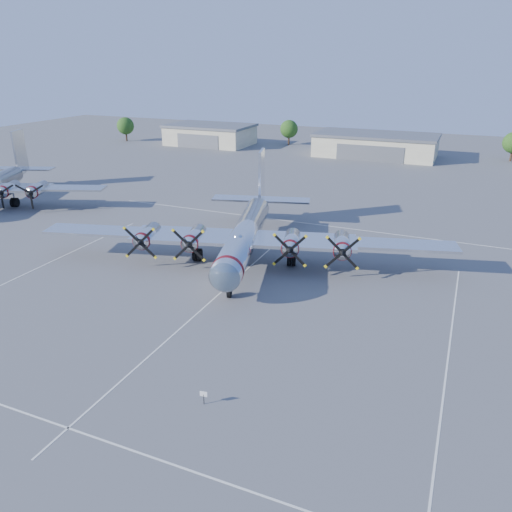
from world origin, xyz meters
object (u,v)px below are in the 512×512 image
at_px(tree_far_west, 125,126).
at_px(info_placard, 204,395).
at_px(tree_west, 289,129).
at_px(main_bomber_b29, 247,257).
at_px(hangar_west, 210,134).
at_px(hangar_center, 376,145).

distance_m(tree_far_west, info_placard, 121.82).
xyz_separation_m(tree_west, info_placard, (31.89, -106.43, -3.50)).
bearing_deg(main_bomber_b29, tree_west, 91.02).
xyz_separation_m(hangar_west, info_placard, (51.89, -98.39, -1.99)).
xyz_separation_m(tree_far_west, tree_west, (45.00, 12.00, 0.00)).
relative_size(tree_far_west, info_placard, 6.46).
bearing_deg(info_placard, hangar_center, 85.52).
bearing_deg(hangar_west, tree_far_west, -170.99).
xyz_separation_m(main_bomber_b29, info_placard, (8.52, -26.17, 0.72)).
xyz_separation_m(hangar_west, hangar_center, (45.00, -0.00, -0.00)).
bearing_deg(hangar_west, hangar_center, -0.00).
xyz_separation_m(tree_west, main_bomber_b29, (23.37, -80.25, -4.22)).
bearing_deg(tree_far_west, hangar_west, 9.01).
height_order(hangar_center, tree_west, tree_west).
height_order(hangar_west, main_bomber_b29, hangar_west).
distance_m(main_bomber_b29, info_placard, 27.54).
bearing_deg(tree_west, hangar_center, -17.82).
bearing_deg(info_placard, tree_west, 98.20).
relative_size(hangar_west, tree_west, 3.40).
xyz_separation_m(tree_far_west, main_bomber_b29, (68.37, -68.25, -4.22)).
xyz_separation_m(hangar_west, tree_west, (20.00, 8.04, 1.51)).
distance_m(hangar_west, tree_far_west, 25.36).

